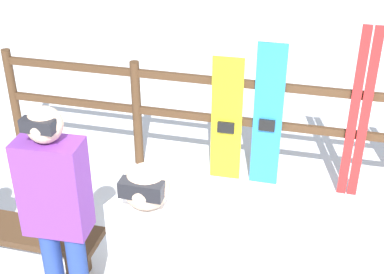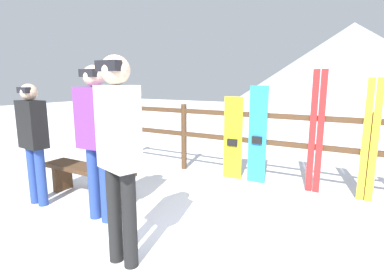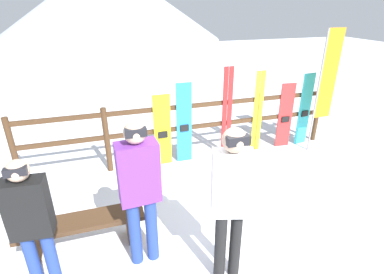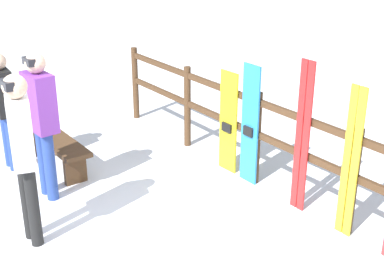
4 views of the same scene
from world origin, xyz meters
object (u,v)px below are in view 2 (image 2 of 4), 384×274
at_px(snowboard_blue, 258,135).
at_px(ski_pair_yellow, 370,141).
at_px(person_purple, 97,132).
at_px(bench, 88,174).
at_px(person_white, 119,145).
at_px(person_black, 33,136).
at_px(ski_pair_red, 316,132).
at_px(snowboard_yellow, 233,138).

relative_size(snowboard_blue, ski_pair_yellow, 0.93).
bearing_deg(person_purple, bench, 149.38).
bearing_deg(person_white, person_black, 167.41).
xyz_separation_m(snowboard_blue, ski_pair_red, (0.87, 0.00, 0.12)).
bearing_deg(person_white, snowboard_yellow, 92.23).
bearing_deg(ski_pair_yellow, person_white, -123.85).
bearing_deg(snowboard_blue, ski_pair_red, 0.22).
bearing_deg(snowboard_blue, person_black, -133.62).
bearing_deg(ski_pair_red, bench, -145.95).
distance_m(bench, person_black, 0.87).
height_order(bench, person_white, person_white).
distance_m(snowboard_yellow, ski_pair_red, 1.30).
bearing_deg(person_purple, ski_pair_red, 47.99).
xyz_separation_m(person_white, snowboard_yellow, (-0.11, 2.75, -0.41)).
xyz_separation_m(person_black, snowboard_blue, (2.22, 2.33, -0.16)).
distance_m(person_purple, ski_pair_red, 3.01).
xyz_separation_m(person_white, person_black, (-1.91, 0.43, -0.16)).
xyz_separation_m(snowboard_yellow, ski_pair_yellow, (1.96, 0.00, 0.15)).
distance_m(person_purple, ski_pair_yellow, 3.50).
height_order(person_purple, ski_pair_yellow, person_purple).
distance_m(snowboard_blue, ski_pair_yellow, 1.54).
height_order(person_black, person_purple, person_purple).
bearing_deg(ski_pair_red, ski_pair_yellow, 0.00).
relative_size(bench, ski_pair_yellow, 0.90).
height_order(person_white, person_purple, person_white).
distance_m(person_black, ski_pair_yellow, 4.42).
height_order(bench, person_purple, person_purple).
distance_m(person_purple, snowboard_yellow, 2.38).
distance_m(person_black, ski_pair_red, 3.87).
distance_m(person_black, snowboard_yellow, 2.95).
height_order(person_white, person_black, person_white).
relative_size(bench, person_purple, 0.84).
distance_m(bench, snowboard_yellow, 2.34).
bearing_deg(person_purple, person_black, -174.88).
xyz_separation_m(person_white, snowboard_blue, (0.31, 2.75, -0.32)).
xyz_separation_m(person_white, ski_pair_yellow, (1.85, 2.76, -0.25)).
height_order(bench, snowboard_blue, snowboard_blue).
xyz_separation_m(person_black, ski_pair_yellow, (3.76, 2.33, -0.10)).
bearing_deg(bench, ski_pair_red, 34.05).
xyz_separation_m(person_purple, ski_pair_red, (2.01, 2.24, -0.16)).
bearing_deg(bench, person_black, -127.01).
bearing_deg(snowboard_blue, snowboard_yellow, -179.98).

